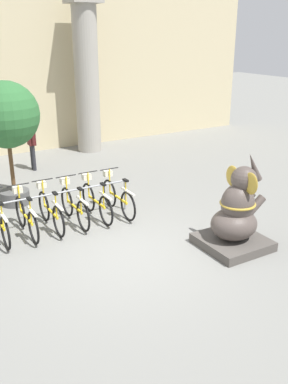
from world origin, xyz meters
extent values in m
plane|color=slate|center=(0.00, 0.00, 0.00)|extent=(60.00, 60.00, 0.00)
cube|color=#C6B78E|center=(0.00, 8.60, 3.00)|extent=(20.00, 0.20, 6.00)
cylinder|color=gray|center=(2.48, 7.60, 2.50)|extent=(0.85, 0.85, 5.00)
cube|color=gray|center=(2.48, 7.60, 5.08)|extent=(1.06, 1.06, 0.16)
cylinder|color=gray|center=(0.96, 1.95, 0.38)|extent=(0.05, 0.05, 0.75)
cylinder|color=gray|center=(-0.68, 1.95, 0.75)|extent=(3.37, 0.04, 0.04)
torus|color=black|center=(-2.07, 1.34, 0.35)|extent=(0.05, 0.70, 0.70)
cube|color=silver|center=(-2.07, 1.34, 0.72)|extent=(0.06, 0.59, 0.03)
cylinder|color=yellow|center=(-2.07, 1.44, 0.64)|extent=(0.03, 0.03, 0.58)
cube|color=black|center=(-2.07, 1.44, 0.95)|extent=(0.08, 0.18, 0.04)
torus|color=black|center=(-1.51, 2.27, 0.35)|extent=(0.05, 0.70, 0.70)
torus|color=black|center=(-1.51, 1.29, 0.35)|extent=(0.05, 0.70, 0.70)
cube|color=yellow|center=(-1.51, 1.78, 0.40)|extent=(0.04, 0.88, 0.04)
cube|color=silver|center=(-1.51, 1.29, 0.72)|extent=(0.06, 0.59, 0.03)
cylinder|color=yellow|center=(-1.51, 1.39, 0.64)|extent=(0.03, 0.03, 0.58)
cube|color=black|center=(-1.51, 1.39, 0.95)|extent=(0.08, 0.18, 0.04)
cylinder|color=yellow|center=(-1.51, 2.23, 0.68)|extent=(0.03, 0.03, 0.65)
cylinder|color=black|center=(-1.51, 2.23, 1.00)|extent=(0.48, 0.03, 0.03)
cube|color=silver|center=(-1.51, 2.33, 0.86)|extent=(0.20, 0.16, 0.14)
torus|color=black|center=(-0.96, 2.32, 0.35)|extent=(0.05, 0.70, 0.70)
torus|color=black|center=(-0.96, 1.34, 0.35)|extent=(0.05, 0.70, 0.70)
cube|color=yellow|center=(-0.96, 1.83, 0.40)|extent=(0.04, 0.88, 0.04)
cube|color=silver|center=(-0.96, 1.34, 0.72)|extent=(0.06, 0.59, 0.03)
cylinder|color=yellow|center=(-0.96, 1.44, 0.64)|extent=(0.03, 0.03, 0.58)
cube|color=black|center=(-0.96, 1.44, 0.95)|extent=(0.08, 0.18, 0.04)
cylinder|color=yellow|center=(-0.96, 2.28, 0.68)|extent=(0.03, 0.03, 0.65)
cylinder|color=black|center=(-0.96, 2.28, 1.00)|extent=(0.48, 0.03, 0.03)
cube|color=silver|center=(-0.96, 2.38, 0.86)|extent=(0.20, 0.16, 0.14)
torus|color=black|center=(-0.40, 2.31, 0.35)|extent=(0.05, 0.70, 0.70)
torus|color=black|center=(-0.40, 1.33, 0.35)|extent=(0.05, 0.70, 0.70)
cube|color=yellow|center=(-0.40, 1.82, 0.40)|extent=(0.04, 0.88, 0.04)
cube|color=silver|center=(-0.40, 1.33, 0.72)|extent=(0.06, 0.59, 0.03)
cylinder|color=yellow|center=(-0.40, 1.43, 0.64)|extent=(0.03, 0.03, 0.58)
cube|color=black|center=(-0.40, 1.43, 0.95)|extent=(0.08, 0.18, 0.04)
cylinder|color=yellow|center=(-0.40, 2.27, 0.68)|extent=(0.03, 0.03, 0.65)
cylinder|color=black|center=(-0.40, 2.27, 1.00)|extent=(0.48, 0.03, 0.03)
cube|color=silver|center=(-0.40, 2.37, 0.86)|extent=(0.20, 0.16, 0.14)
torus|color=black|center=(0.15, 2.32, 0.35)|extent=(0.05, 0.70, 0.70)
torus|color=black|center=(0.15, 1.35, 0.35)|extent=(0.05, 0.70, 0.70)
cube|color=yellow|center=(0.15, 1.84, 0.40)|extent=(0.04, 0.88, 0.04)
cube|color=silver|center=(0.15, 1.35, 0.72)|extent=(0.06, 0.59, 0.03)
cylinder|color=yellow|center=(0.15, 1.45, 0.64)|extent=(0.03, 0.03, 0.58)
cube|color=black|center=(0.15, 1.45, 0.95)|extent=(0.08, 0.18, 0.04)
cylinder|color=yellow|center=(0.15, 2.28, 0.68)|extent=(0.03, 0.03, 0.65)
cylinder|color=black|center=(0.15, 2.28, 1.00)|extent=(0.48, 0.03, 0.03)
cube|color=silver|center=(0.15, 2.38, 0.86)|extent=(0.20, 0.16, 0.14)
torus|color=black|center=(0.71, 2.31, 0.35)|extent=(0.05, 0.70, 0.70)
torus|color=black|center=(0.71, 1.33, 0.35)|extent=(0.05, 0.70, 0.70)
cube|color=yellow|center=(0.71, 1.82, 0.40)|extent=(0.04, 0.88, 0.04)
cube|color=silver|center=(0.71, 1.33, 0.72)|extent=(0.06, 0.59, 0.03)
cylinder|color=yellow|center=(0.71, 1.43, 0.64)|extent=(0.03, 0.03, 0.58)
cube|color=black|center=(0.71, 1.43, 0.95)|extent=(0.08, 0.18, 0.04)
cylinder|color=yellow|center=(0.71, 2.27, 0.68)|extent=(0.03, 0.03, 0.65)
cylinder|color=black|center=(0.71, 2.27, 1.00)|extent=(0.48, 0.03, 0.03)
cube|color=silver|center=(0.71, 2.37, 0.86)|extent=(0.20, 0.16, 0.14)
cube|color=#4C4742|center=(1.93, -0.88, 0.09)|extent=(1.26, 1.26, 0.19)
ellipsoid|color=#4C423D|center=(1.93, -0.88, 0.50)|extent=(0.97, 0.86, 0.63)
ellipsoid|color=#4C423D|center=(1.98, -0.88, 0.93)|extent=(0.69, 0.63, 0.80)
sphere|color=#4C423D|center=(2.10, -0.88, 1.42)|extent=(0.52, 0.52, 0.52)
ellipsoid|color=#B79333|center=(2.03, -0.62, 1.42)|extent=(0.08, 0.37, 0.43)
ellipsoid|color=#B79333|center=(2.03, -1.14, 1.42)|extent=(0.08, 0.37, 0.43)
cone|color=#4C423D|center=(2.33, -0.88, 1.64)|extent=(0.44, 0.18, 0.65)
cylinder|color=#4C423D|center=(2.30, -0.73, 0.85)|extent=(0.51, 0.17, 0.45)
cylinder|color=#4C423D|center=(2.30, -1.02, 0.85)|extent=(0.51, 0.17, 0.45)
torus|color=#B79333|center=(1.98, -0.88, 0.93)|extent=(0.71, 0.71, 0.05)
cylinder|color=#28282D|center=(-0.02, 6.38, 0.40)|extent=(0.11, 0.11, 0.81)
cylinder|color=#28282D|center=(-0.02, 6.21, 0.40)|extent=(0.11, 0.11, 0.81)
cube|color=#4C1919|center=(-0.02, 6.29, 1.11)|extent=(0.20, 0.32, 0.61)
sphere|color=tan|center=(-0.02, 6.29, 1.54)|extent=(0.22, 0.22, 0.22)
cylinder|color=#4C1919|center=(-0.02, 6.49, 1.14)|extent=(0.07, 0.07, 0.55)
cylinder|color=#4C1919|center=(-0.02, 6.09, 1.14)|extent=(0.07, 0.07, 0.55)
cylinder|color=#4C4C4C|center=(-1.28, 3.71, 0.17)|extent=(0.73, 0.73, 0.35)
cylinder|color=brown|center=(-1.28, 3.71, 0.99)|extent=(0.10, 0.10, 1.28)
sphere|color=#2D6633|center=(-1.28, 3.71, 2.27)|extent=(1.60, 1.60, 1.60)
camera|label=1|loc=(-3.57, -6.69, 4.10)|focal=40.00mm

